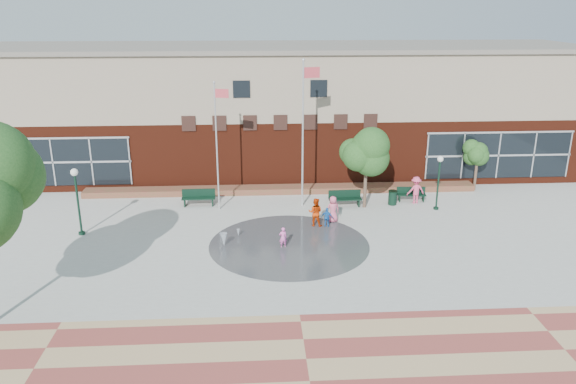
{
  "coord_description": "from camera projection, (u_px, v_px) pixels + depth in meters",
  "views": [
    {
      "loc": [
        -1.66,
        -23.96,
        12.05
      ],
      "look_at": [
        0.0,
        4.0,
        2.6
      ],
      "focal_mm": 35.0,
      "sensor_mm": 36.0,
      "label": 1
    }
  ],
  "objects": [
    {
      "name": "splash_pad",
      "position": [
        289.0,
        245.0,
        29.44
      ],
      "size": [
        8.4,
        8.4,
        0.01
      ],
      "primitive_type": "cylinder",
      "color": "#383A3D",
      "rests_on": "ground"
    },
    {
      "name": "water_jet_a",
      "position": [
        224.0,
        247.0,
        29.22
      ],
      "size": [
        0.37,
        0.37,
        0.72
      ],
      "primitive_type": "cone",
      "rotation": [
        3.14,
        0.0,
        0.0
      ],
      "color": "white",
      "rests_on": "ground"
    },
    {
      "name": "flagpole_right",
      "position": [
        304.0,
        126.0,
        33.53
      ],
      "size": [
        1.08,
        0.37,
        9.04
      ],
      "rotation": [
        0.0,
        0.0,
        0.27
      ],
      "color": "silver",
      "rests_on": "ground"
    },
    {
      "name": "adult_pink",
      "position": [
        333.0,
        209.0,
        32.28
      ],
      "size": [
        0.86,
        0.66,
        1.57
      ],
      "primitive_type": "imported",
      "rotation": [
        0.0,
        0.0,
        3.37
      ],
      "color": "#E25F7F",
      "rests_on": "ground"
    },
    {
      "name": "tree_mid",
      "position": [
        367.0,
        151.0,
        33.71
      ],
      "size": [
        2.95,
        2.95,
        4.97
      ],
      "color": "#493529",
      "rests_on": "ground"
    },
    {
      "name": "child_blue",
      "position": [
        327.0,
        218.0,
        31.59
      ],
      "size": [
        0.74,
        0.49,
        1.17
      ],
      "primitive_type": "imported",
      "rotation": [
        0.0,
        0.0,
        2.81
      ],
      "color": "blue",
      "rests_on": "ground"
    },
    {
      "name": "plaza_concrete",
      "position": [
        288.0,
        237.0,
        30.39
      ],
      "size": [
        46.0,
        18.0,
        0.01
      ],
      "primitive_type": "cube",
      "color": "#A8A8A0",
      "rests_on": "ground"
    },
    {
      "name": "bench_left",
      "position": [
        199.0,
        201.0,
        35.03
      ],
      "size": [
        2.08,
        0.6,
        1.04
      ],
      "rotation": [
        0.0,
        0.0,
        0.01
      ],
      "color": "black",
      "rests_on": "ground"
    },
    {
      "name": "paver_band",
      "position": [
        306.0,
        359.0,
        19.98
      ],
      "size": [
        46.0,
        6.0,
        0.01
      ],
      "primitive_type": "cube",
      "color": "#974038",
      "rests_on": "ground"
    },
    {
      "name": "ground",
      "position": [
        293.0,
        271.0,
        26.6
      ],
      "size": [
        120.0,
        120.0,
        0.0
      ],
      "primitive_type": "plane",
      "color": "#666056",
      "rests_on": "ground"
    },
    {
      "name": "trash_can",
      "position": [
        393.0,
        198.0,
        35.16
      ],
      "size": [
        0.57,
        0.57,
        0.93
      ],
      "color": "black",
      "rests_on": "ground"
    },
    {
      "name": "adult_red",
      "position": [
        315.0,
        212.0,
        31.68
      ],
      "size": [
        0.94,
        0.82,
        1.67
      ],
      "primitive_type": "imported",
      "rotation": [
        0.0,
        0.0,
        2.88
      ],
      "color": "red",
      "rests_on": "ground"
    },
    {
      "name": "lamp_right",
      "position": [
        439.0,
        177.0,
        33.82
      ],
      "size": [
        0.36,
        0.36,
        3.4
      ],
      "color": "black",
      "rests_on": "ground"
    },
    {
      "name": "lamp_left",
      "position": [
        77.0,
        194.0,
        30.01
      ],
      "size": [
        0.4,
        0.4,
        3.77
      ],
      "color": "black",
      "rests_on": "ground"
    },
    {
      "name": "tree_small_right",
      "position": [
        478.0,
        154.0,
        37.27
      ],
      "size": [
        2.0,
        2.0,
        3.42
      ],
      "color": "#493529",
      "rests_on": "ground"
    },
    {
      "name": "bench_mid",
      "position": [
        345.0,
        202.0,
        34.88
      ],
      "size": [
        2.05,
        0.63,
        1.02
      ],
      "rotation": [
        0.0,
        0.0,
        0.03
      ],
      "color": "black",
      "rests_on": "ground"
    },
    {
      "name": "water_jet_b",
      "position": [
        238.0,
        237.0,
        30.49
      ],
      "size": [
        0.18,
        0.18,
        0.4
      ],
      "primitive_type": "cone",
      "rotation": [
        3.14,
        0.0,
        0.0
      ],
      "color": "white",
      "rests_on": "ground"
    },
    {
      "name": "person_bench",
      "position": [
        416.0,
        190.0,
        35.3
      ],
      "size": [
        1.23,
        0.84,
        1.75
      ],
      "primitive_type": "imported",
      "rotation": [
        0.0,
        0.0,
        3.32
      ],
      "color": "#E54B75",
      "rests_on": "ground"
    },
    {
      "name": "flagpole_left",
      "position": [
        217.0,
        140.0,
        33.13
      ],
      "size": [
        0.9,
        0.29,
        7.82
      ],
      "rotation": [
        0.0,
        0.0,
        -0.25
      ],
      "color": "silver",
      "rests_on": "ground"
    },
    {
      "name": "child_splash",
      "position": [
        283.0,
        238.0,
        28.95
      ],
      "size": [
        0.45,
        0.34,
        1.13
      ],
      "primitive_type": "imported",
      "rotation": [
        0.0,
        0.0,
        3.31
      ],
      "color": "#EE5FBC",
      "rests_on": "ground"
    },
    {
      "name": "flower_bed",
      "position": [
        281.0,
        193.0,
        37.58
      ],
      "size": [
        26.0,
        1.2,
        0.4
      ],
      "primitive_type": "cube",
      "color": "#A02432",
      "rests_on": "ground"
    },
    {
      "name": "library_building",
      "position": [
        277.0,
        108.0,
        41.65
      ],
      "size": [
        44.4,
        10.4,
        9.2
      ],
      "color": "#4D190C",
      "rests_on": "ground"
    },
    {
      "name": "bench_right",
      "position": [
        411.0,
        197.0,
        35.82
      ],
      "size": [
        1.86,
        0.65,
        0.92
      ],
      "rotation": [
        0.0,
        0.0,
        -0.08
      ],
      "color": "black",
      "rests_on": "ground"
    }
  ]
}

